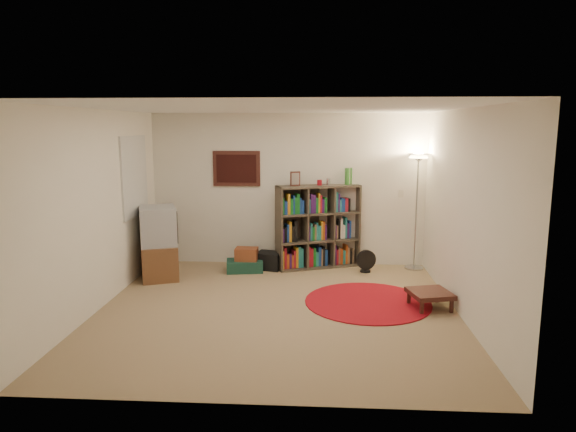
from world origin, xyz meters
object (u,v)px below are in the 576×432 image
floor_lamp (418,173)px  tv_stand (159,244)px  bookshelf (317,228)px  floor_fan (366,261)px  suitcase (245,266)px  side_table (430,294)px

floor_lamp → tv_stand: 4.17m
bookshelf → floor_lamp: size_ratio=0.87×
floor_fan → tv_stand: tv_stand is taller
floor_lamp → floor_fan: floor_lamp is taller
tv_stand → suitcase: bearing=-2.7°
floor_fan → tv_stand: bearing=169.0°
bookshelf → suitcase: bearing=176.8°
floor_lamp → floor_fan: size_ratio=5.18×
bookshelf → floor_fan: 0.96m
bookshelf → tv_stand: (-2.39, -0.75, -0.13)m
floor_lamp → floor_fan: (-0.80, -0.25, -1.37)m
bookshelf → tv_stand: bearing=177.2°
floor_fan → suitcase: bearing=162.5°
floor_lamp → suitcase: floor_lamp is taller
floor_lamp → side_table: size_ratio=3.15×
tv_stand → side_table: (3.85, -1.14, -0.34)m
tv_stand → suitcase: tv_stand is taller
floor_lamp → tv_stand: (-3.98, -0.71, -1.03)m
floor_lamp → side_table: bearing=-94.2°
floor_lamp → tv_stand: size_ratio=1.71×
floor_fan → suitcase: (-1.93, -0.06, -0.09)m
side_table → floor_lamp: bearing=85.8°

